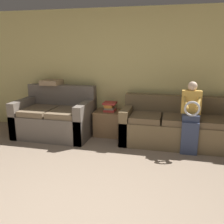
{
  "coord_description": "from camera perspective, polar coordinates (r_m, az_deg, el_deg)",
  "views": [
    {
      "loc": [
        0.95,
        -1.92,
        1.76
      ],
      "look_at": [
        0.03,
        1.91,
        0.76
      ],
      "focal_mm": 40.0,
      "sensor_mm": 36.0,
      "label": 1
    }
  ],
  "objects": [
    {
      "name": "wall_back",
      "position": [
        5.24,
        3.02,
        8.99
      ],
      "size": [
        6.91,
        0.06,
        2.55
      ],
      "color": "#DBCC7F",
      "rests_on": "ground_plane"
    },
    {
      "name": "couch_main",
      "position": [
        4.86,
        14.73,
        -3.33
      ],
      "size": [
        2.08,
        0.85,
        0.88
      ],
      "color": "brown",
      "rests_on": "ground_plane"
    },
    {
      "name": "couch_side",
      "position": [
        5.3,
        -12.72,
        -1.44
      ],
      "size": [
        1.5,
        0.99,
        1.0
      ],
      "color": "#70665B",
      "rests_on": "ground_plane"
    },
    {
      "name": "child_left_seated",
      "position": [
        4.44,
        17.55,
        -0.63
      ],
      "size": [
        0.33,
        0.37,
        1.22
      ],
      "color": "#384260",
      "rests_on": "ground_plane"
    },
    {
      "name": "side_shelf",
      "position": [
        5.2,
        -0.54,
        -2.43
      ],
      "size": [
        0.6,
        0.51,
        0.51
      ],
      "color": "olive",
      "rests_on": "ground_plane"
    },
    {
      "name": "book_stack",
      "position": [
        5.1,
        -0.51,
        1.26
      ],
      "size": [
        0.26,
        0.3,
        0.19
      ],
      "color": "#BC3833",
      "rests_on": "side_shelf"
    },
    {
      "name": "throw_pillow",
      "position": [
        5.57,
        -13.63,
        6.63
      ],
      "size": [
        0.39,
        0.39,
        0.1
      ],
      "color": "tan",
      "rests_on": "couch_side"
    }
  ]
}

